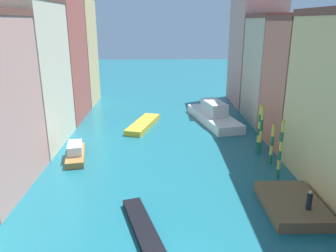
# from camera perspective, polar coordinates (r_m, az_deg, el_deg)

# --- Properties ---
(ground_plane) EXTENTS (154.00, 154.00, 0.00)m
(ground_plane) POSITION_cam_1_polar(r_m,az_deg,el_deg) (39.81, -0.52, -0.72)
(ground_plane) COLOR #196070
(building_left_2) EXTENTS (6.21, 9.92, 15.14)m
(building_left_2) POSITION_cam_1_polar(r_m,az_deg,el_deg) (36.59, -23.04, 8.47)
(building_left_2) COLOR beige
(building_left_2) RESTS_ON ground
(building_left_3) EXTENTS (6.21, 9.26, 15.89)m
(building_left_3) POSITION_cam_1_polar(r_m,az_deg,el_deg) (45.62, -18.70, 10.97)
(building_left_3) COLOR #B25147
(building_left_3) RESTS_ON ground
(building_left_4) EXTENTS (6.21, 7.70, 16.23)m
(building_left_4) POSITION_cam_1_polar(r_m,az_deg,el_deg) (53.95, -16.01, 12.30)
(building_left_4) COLOR #DBB77A
(building_left_4) RESTS_ON ground
(building_right_2) EXTENTS (6.21, 7.59, 13.13)m
(building_right_2) POSITION_cam_1_polar(r_m,az_deg,el_deg) (36.62, 22.00, 6.98)
(building_right_2) COLOR #C6705B
(building_right_2) RESTS_ON ground
(building_right_3) EXTENTS (6.21, 8.90, 13.43)m
(building_right_3) POSITION_cam_1_polar(r_m,az_deg,el_deg) (44.23, 17.95, 9.25)
(building_right_3) COLOR #BCB299
(building_right_3) RESTS_ON ground
(building_right_4) EXTENTS (6.21, 10.12, 18.51)m
(building_right_4) POSITION_cam_1_polar(r_m,az_deg,el_deg) (53.42, 14.79, 13.58)
(building_right_4) COLOR tan
(building_right_4) RESTS_ON ground
(waterfront_dock) EXTENTS (3.81, 5.62, 0.77)m
(waterfront_dock) POSITION_cam_1_polar(r_m,az_deg,el_deg) (25.16, 20.58, -12.54)
(waterfront_dock) COLOR brown
(waterfront_dock) RESTS_ON ground
(person_on_dock) EXTENTS (0.36, 0.36, 1.37)m
(person_on_dock) POSITION_cam_1_polar(r_m,az_deg,el_deg) (23.92, 23.20, -11.75)
(person_on_dock) COLOR black
(person_on_dock) RESTS_ON waterfront_dock
(mooring_pole_0) EXTENTS (0.28, 0.28, 5.14)m
(mooring_pole_0) POSITION_cam_1_polar(r_m,az_deg,el_deg) (28.50, 18.83, -3.77)
(mooring_pole_0) COLOR #197247
(mooring_pole_0) RESTS_ON ground
(mooring_pole_1) EXTENTS (0.31, 0.31, 3.82)m
(mooring_pole_1) POSITION_cam_1_polar(r_m,az_deg,el_deg) (31.44, 17.50, -2.91)
(mooring_pole_1) COLOR #197247
(mooring_pole_1) RESTS_ON ground
(mooring_pole_2) EXTENTS (0.29, 0.29, 4.82)m
(mooring_pole_2) POSITION_cam_1_polar(r_m,az_deg,el_deg) (33.58, 15.78, -0.54)
(mooring_pole_2) COLOR #197247
(mooring_pole_2) RESTS_ON ground
(mooring_pole_3) EXTENTS (0.35, 0.35, 4.68)m
(mooring_pole_3) POSITION_cam_1_polar(r_m,az_deg,el_deg) (34.63, 15.50, -0.07)
(mooring_pole_3) COLOR #197247
(mooring_pole_3) RESTS_ON ground
(vaporetto_white) EXTENTS (5.91, 11.90, 2.73)m
(vaporetto_white) POSITION_cam_1_polar(r_m,az_deg,el_deg) (43.20, 7.88, 1.85)
(vaporetto_white) COLOR white
(vaporetto_white) RESTS_ON ground
(gondola_black) EXTENTS (4.03, 9.36, 0.45)m
(gondola_black) POSITION_cam_1_polar(r_m,az_deg,el_deg) (20.59, -3.31, -19.21)
(gondola_black) COLOR black
(gondola_black) RESTS_ON ground
(motorboat_0) EXTENTS (4.09, 8.09, 0.64)m
(motorboat_0) POSITION_cam_1_polar(r_m,az_deg,el_deg) (41.17, -4.30, 0.32)
(motorboat_0) COLOR gold
(motorboat_0) RESTS_ON ground
(motorboat_1) EXTENTS (2.61, 5.39, 1.52)m
(motorboat_1) POSITION_cam_1_polar(r_m,az_deg,el_deg) (32.80, -15.69, -4.46)
(motorboat_1) COLOR olive
(motorboat_1) RESTS_ON ground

